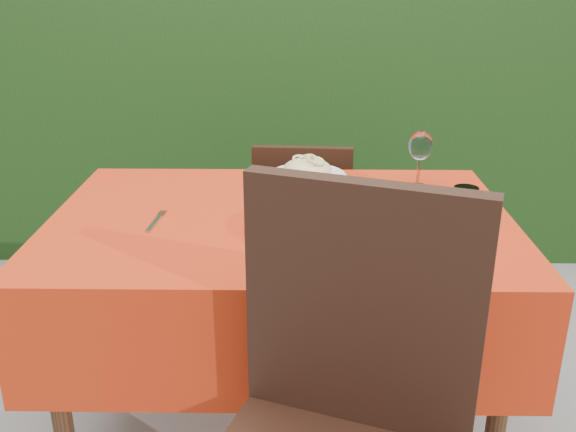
{
  "coord_description": "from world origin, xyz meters",
  "views": [
    {
      "loc": [
        0.04,
        -1.63,
        1.39
      ],
      "look_at": [
        0.02,
        -0.05,
        0.77
      ],
      "focal_mm": 40.0,
      "sensor_mm": 36.0,
      "label": 1
    }
  ],
  "objects_px": {
    "pizza_plate": "(302,223)",
    "fork": "(154,223)",
    "pasta_plate": "(307,173)",
    "water_glass": "(465,204)",
    "chair_far": "(303,226)",
    "wine_glass": "(420,148)",
    "chair_near": "(341,422)"
  },
  "relations": [
    {
      "from": "pasta_plate",
      "to": "water_glass",
      "type": "height_order",
      "value": "water_glass"
    },
    {
      "from": "wine_glass",
      "to": "pasta_plate",
      "type": "bearing_deg",
      "value": 169.77
    },
    {
      "from": "pizza_plate",
      "to": "water_glass",
      "type": "height_order",
      "value": "water_glass"
    },
    {
      "from": "pasta_plate",
      "to": "fork",
      "type": "xyz_separation_m",
      "value": [
        -0.41,
        -0.37,
        -0.02
      ]
    },
    {
      "from": "pizza_plate",
      "to": "fork",
      "type": "height_order",
      "value": "pizza_plate"
    },
    {
      "from": "chair_near",
      "to": "chair_far",
      "type": "height_order",
      "value": "chair_near"
    },
    {
      "from": "water_glass",
      "to": "chair_near",
      "type": "bearing_deg",
      "value": -119.51
    },
    {
      "from": "pizza_plate",
      "to": "wine_glass",
      "type": "xyz_separation_m",
      "value": [
        0.36,
        0.36,
        0.1
      ]
    },
    {
      "from": "chair_far",
      "to": "pasta_plate",
      "type": "bearing_deg",
      "value": 94.77
    },
    {
      "from": "chair_far",
      "to": "fork",
      "type": "height_order",
      "value": "chair_far"
    },
    {
      "from": "chair_near",
      "to": "fork",
      "type": "distance_m",
      "value": 0.77
    },
    {
      "from": "chair_far",
      "to": "water_glass",
      "type": "bearing_deg",
      "value": 126.9
    },
    {
      "from": "water_glass",
      "to": "wine_glass",
      "type": "relative_size",
      "value": 0.49
    },
    {
      "from": "pasta_plate",
      "to": "wine_glass",
      "type": "bearing_deg",
      "value": -10.23
    },
    {
      "from": "chair_near",
      "to": "fork",
      "type": "bearing_deg",
      "value": 147.83
    },
    {
      "from": "chair_far",
      "to": "pizza_plate",
      "type": "bearing_deg",
      "value": 92.49
    },
    {
      "from": "pasta_plate",
      "to": "water_glass",
      "type": "relative_size",
      "value": 2.89
    },
    {
      "from": "pasta_plate",
      "to": "chair_near",
      "type": "bearing_deg",
      "value": -86.82
    },
    {
      "from": "chair_near",
      "to": "water_glass",
      "type": "height_order",
      "value": "chair_near"
    },
    {
      "from": "chair_near",
      "to": "chair_far",
      "type": "relative_size",
      "value": 1.3
    },
    {
      "from": "water_glass",
      "to": "wine_glass",
      "type": "bearing_deg",
      "value": 107.81
    },
    {
      "from": "pizza_plate",
      "to": "fork",
      "type": "relative_size",
      "value": 2.11
    },
    {
      "from": "chair_near",
      "to": "pasta_plate",
      "type": "relative_size",
      "value": 4.07
    },
    {
      "from": "chair_far",
      "to": "pizza_plate",
      "type": "distance_m",
      "value": 0.82
    },
    {
      "from": "pizza_plate",
      "to": "pasta_plate",
      "type": "relative_size",
      "value": 1.39
    },
    {
      "from": "chair_near",
      "to": "pasta_plate",
      "type": "distance_m",
      "value": 0.98
    },
    {
      "from": "pizza_plate",
      "to": "fork",
      "type": "bearing_deg",
      "value": 172.69
    },
    {
      "from": "fork",
      "to": "chair_far",
      "type": "bearing_deg",
      "value": 64.61
    },
    {
      "from": "chair_far",
      "to": "water_glass",
      "type": "relative_size",
      "value": 9.03
    },
    {
      "from": "pasta_plate",
      "to": "fork",
      "type": "bearing_deg",
      "value": -138.14
    },
    {
      "from": "water_glass",
      "to": "fork",
      "type": "height_order",
      "value": "water_glass"
    },
    {
      "from": "chair_far",
      "to": "pizza_plate",
      "type": "xyz_separation_m",
      "value": [
        -0.01,
        -0.75,
        0.32
      ]
    }
  ]
}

